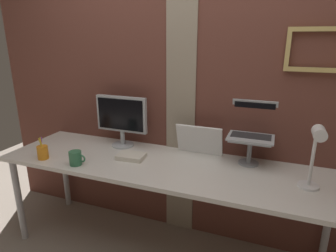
{
  "coord_description": "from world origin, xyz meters",
  "views": [
    {
      "loc": [
        0.68,
        -1.65,
        1.6
      ],
      "look_at": [
        -0.02,
        0.18,
        0.99
      ],
      "focal_mm": 30.74,
      "sensor_mm": 36.0,
      "label": 1
    }
  ],
  "objects_px": {
    "laptop": "(252,126)",
    "desk_lamp": "(315,151)",
    "whiteboard_panel": "(199,140)",
    "coffee_mug": "(76,158)",
    "pen_cup": "(43,152)",
    "monitor": "(121,117)"
  },
  "relations": [
    {
      "from": "laptop",
      "to": "desk_lamp",
      "type": "bearing_deg",
      "value": -42.66
    },
    {
      "from": "monitor",
      "to": "coffee_mug",
      "type": "xyz_separation_m",
      "value": [
        -0.12,
        -0.44,
        -0.19
      ]
    },
    {
      "from": "whiteboard_panel",
      "to": "coffee_mug",
      "type": "height_order",
      "value": "whiteboard_panel"
    },
    {
      "from": "pen_cup",
      "to": "coffee_mug",
      "type": "relative_size",
      "value": 1.36
    },
    {
      "from": "laptop",
      "to": "pen_cup",
      "type": "relative_size",
      "value": 1.8
    },
    {
      "from": "monitor",
      "to": "desk_lamp",
      "type": "relative_size",
      "value": 1.07
    },
    {
      "from": "whiteboard_panel",
      "to": "monitor",
      "type": "bearing_deg",
      "value": -176.48
    },
    {
      "from": "desk_lamp",
      "to": "coffee_mug",
      "type": "distance_m",
      "value": 1.52
    },
    {
      "from": "laptop",
      "to": "whiteboard_panel",
      "type": "height_order",
      "value": "laptop"
    },
    {
      "from": "whiteboard_panel",
      "to": "laptop",
      "type": "bearing_deg",
      "value": 5.65
    },
    {
      "from": "whiteboard_panel",
      "to": "coffee_mug",
      "type": "xyz_separation_m",
      "value": [
        -0.76,
        -0.48,
        -0.07
      ]
    },
    {
      "from": "desk_lamp",
      "to": "pen_cup",
      "type": "bearing_deg",
      "value": -174.25
    },
    {
      "from": "whiteboard_panel",
      "to": "pen_cup",
      "type": "relative_size",
      "value": 2.02
    },
    {
      "from": "laptop",
      "to": "monitor",
      "type": "bearing_deg",
      "value": -175.7
    },
    {
      "from": "laptop",
      "to": "pen_cup",
      "type": "distance_m",
      "value": 1.53
    },
    {
      "from": "monitor",
      "to": "whiteboard_panel",
      "type": "height_order",
      "value": "monitor"
    },
    {
      "from": "monitor",
      "to": "pen_cup",
      "type": "distance_m",
      "value": 0.64
    },
    {
      "from": "pen_cup",
      "to": "whiteboard_panel",
      "type": "bearing_deg",
      "value": 24.72
    },
    {
      "from": "pen_cup",
      "to": "coffee_mug",
      "type": "bearing_deg",
      "value": 0.05
    },
    {
      "from": "desk_lamp",
      "to": "laptop",
      "type": "bearing_deg",
      "value": 137.34
    },
    {
      "from": "coffee_mug",
      "to": "laptop",
      "type": "bearing_deg",
      "value": 24.74
    },
    {
      "from": "pen_cup",
      "to": "coffee_mug",
      "type": "distance_m",
      "value": 0.29
    }
  ]
}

